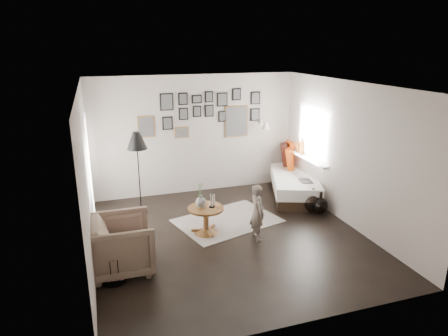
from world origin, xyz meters
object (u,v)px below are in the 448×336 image
object	(u,v)px
child	(257,212)
magazine_basket	(113,269)
floor_lamp	(137,144)
daybed	(292,179)
vase	(201,200)
armchair	(122,244)
demijohn_small	(320,206)
pedestal_table	(206,222)
demijohn_large	(312,203)

from	to	relation	value
child	magazine_basket	bearing A→B (deg)	99.18
floor_lamp	daybed	bearing A→B (deg)	1.95
vase	armchair	bearing A→B (deg)	-150.81
daybed	demijohn_small	bearing A→B (deg)	-69.46
pedestal_table	magazine_basket	distance (m)	1.94
armchair	magazine_basket	xyz separation A→B (m)	(-0.15, -0.27, -0.21)
child	daybed	bearing A→B (deg)	-45.23
pedestal_table	demijohn_large	world-z (taller)	demijohn_large
vase	armchair	world-z (taller)	vase
daybed	demijohn_small	distance (m)	1.25
magazine_basket	demijohn_small	bearing A→B (deg)	16.27
vase	pedestal_table	bearing A→B (deg)	-14.04
pedestal_table	child	size ratio (longest dim) A/B	0.64
armchair	daybed	bearing A→B (deg)	-60.52
vase	floor_lamp	bearing A→B (deg)	126.27
vase	child	world-z (taller)	child
child	floor_lamp	bearing A→B (deg)	41.43
magazine_basket	demijohn_small	xyz separation A→B (m)	(4.00, 1.17, -0.03)
pedestal_table	demijohn_small	size ratio (longest dim) A/B	1.38
vase	child	distance (m)	0.99
demijohn_large	armchair	bearing A→B (deg)	-164.85
floor_lamp	demijohn_small	bearing A→B (deg)	-18.54
pedestal_table	magazine_basket	xyz separation A→B (m)	(-1.63, -1.04, -0.03)
demijohn_large	demijohn_small	xyz separation A→B (m)	(0.11, -0.12, -0.02)
demijohn_large	demijohn_small	world-z (taller)	demijohn_large
demijohn_small	daybed	bearing A→B (deg)	90.03
pedestal_table	demijohn_large	xyz separation A→B (m)	(2.26, 0.25, -0.03)
daybed	vase	bearing A→B (deg)	-130.66
vase	magazine_basket	size ratio (longest dim) A/B	1.10
floor_lamp	magazine_basket	bearing A→B (deg)	-105.88
armchair	demijohn_small	size ratio (longest dim) A/B	1.99
magazine_basket	child	distance (m)	2.49
daybed	floor_lamp	bearing A→B (deg)	-157.54
floor_lamp	demijohn_large	size ratio (longest dim) A/B	3.28
vase	demijohn_small	bearing A→B (deg)	2.54
demijohn_small	demijohn_large	bearing A→B (deg)	132.00
armchair	floor_lamp	xyz separation A→B (m)	(0.50, 2.01, 1.00)
magazine_basket	demijohn_large	world-z (taller)	demijohn_large
floor_lamp	magazine_basket	world-z (taller)	floor_lamp
vase	armchair	distance (m)	1.62
pedestal_table	daybed	world-z (taller)	daybed
floor_lamp	child	distance (m)	2.62
magazine_basket	pedestal_table	bearing A→B (deg)	32.42
pedestal_table	vase	bearing A→B (deg)	165.96
floor_lamp	child	size ratio (longest dim) A/B	1.66
daybed	floor_lamp	world-z (taller)	floor_lamp
armchair	demijohn_large	distance (m)	3.88
demijohn_large	daybed	bearing A→B (deg)	84.51
daybed	demijohn_small	world-z (taller)	daybed
demijohn_large	child	distance (m)	1.67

